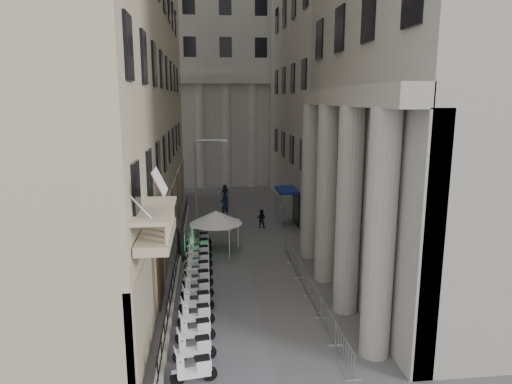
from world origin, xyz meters
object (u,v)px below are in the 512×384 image
at_px(pedestrian_a, 225,205).
at_px(pedestrian_b, 261,219).
at_px(street_lamp, 199,182).
at_px(info_kiosk, 181,244).
at_px(scooter_0, 195,383).
at_px(security_tent, 211,216).

xyz_separation_m(pedestrian_a, pedestrian_b, (2.77, -4.28, -0.23)).
xyz_separation_m(street_lamp, info_kiosk, (-1.24, -3.92, -3.39)).
height_order(info_kiosk, pedestrian_a, info_kiosk).
bearing_deg(scooter_0, pedestrian_a, -13.64).
height_order(street_lamp, info_kiosk, street_lamp).
distance_m(info_kiosk, pedestrian_a, 11.63).
relative_size(scooter_0, pedestrian_a, 0.76).
xyz_separation_m(scooter_0, pedestrian_b, (4.94, 20.33, 0.76)).
bearing_deg(street_lamp, pedestrian_a, 71.55).
bearing_deg(info_kiosk, scooter_0, -101.16).
xyz_separation_m(info_kiosk, pedestrian_a, (3.33, 11.14, -0.02)).
bearing_deg(pedestrian_b, pedestrian_a, -34.77).
relative_size(scooter_0, info_kiosk, 0.75).
xyz_separation_m(street_lamp, pedestrian_a, (2.09, 7.22, -3.41)).
bearing_deg(info_kiosk, street_lamp, 56.35).
bearing_deg(pedestrian_a, pedestrian_b, 110.25).
distance_m(street_lamp, pedestrian_b, 6.74).
bearing_deg(security_tent, pedestrian_a, 82.02).
height_order(security_tent, info_kiosk, security_tent).
relative_size(info_kiosk, pedestrian_b, 1.31).
relative_size(street_lamp, pedestrian_b, 4.88).
bearing_deg(pedestrian_b, scooter_0, 98.70).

